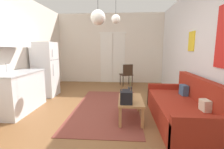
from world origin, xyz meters
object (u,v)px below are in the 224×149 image
refrigerator (46,69)px  bamboo_vase (130,91)px  handbag (126,97)px  pendant_lamp_near (98,17)px  coffee_table (130,102)px  couch (184,109)px  accent_chair (127,74)px  pendant_lamp_far (116,19)px

refrigerator → bamboo_vase: bearing=-27.3°
bamboo_vase → refrigerator: refrigerator is taller
handbag → refrigerator: bearing=143.9°
pendant_lamp_near → bamboo_vase: bearing=8.3°
coffee_table → bamboo_vase: bamboo_vase is taller
pendant_lamp_near → couch: bearing=-7.8°
bamboo_vase → refrigerator: size_ratio=0.26×
bamboo_vase → pendant_lamp_near: pendant_lamp_near is taller
couch → bamboo_vase: 1.10m
handbag → accent_chair: 3.14m
couch → pendant_lamp_far: bearing=134.3°
couch → refrigerator: (-3.48, 1.60, 0.53)m
couch → bamboo_vase: couch is taller
accent_chair → pendant_lamp_near: size_ratio=0.87×
accent_chair → pendant_lamp_far: (-0.35, -1.60, 1.71)m
bamboo_vase → pendant_lamp_near: (-0.65, -0.10, 1.50)m
refrigerator → pendant_lamp_near: (1.81, -1.37, 1.21)m
couch → pendant_lamp_near: size_ratio=2.13×
bamboo_vase → handbag: bearing=-101.1°
pendant_lamp_far → accent_chair: bearing=77.7°
pendant_lamp_far → bamboo_vase: bearing=-71.6°
couch → accent_chair: 3.19m
refrigerator → pendant_lamp_near: 2.57m
coffee_table → handbag: (-0.09, -0.23, 0.18)m
coffee_table → pendant_lamp_far: pendant_lamp_far is taller
couch → bamboo_vase: bearing=162.3°
handbag → refrigerator: size_ratio=0.21×
couch → refrigerator: refrigerator is taller
handbag → pendant_lamp_far: 2.28m
pendant_lamp_near → coffee_table: bearing=-10.9°
refrigerator → pendant_lamp_near: pendant_lamp_near is taller
refrigerator → pendant_lamp_near: size_ratio=1.67×
couch → refrigerator: 3.87m
couch → pendant_lamp_near: (-1.67, 0.23, 1.74)m
refrigerator → accent_chair: bearing=30.0°
coffee_table → refrigerator: refrigerator is taller
refrigerator → pendant_lamp_far: size_ratio=2.11×
coffee_table → accent_chair: size_ratio=1.04×
coffee_table → handbag: size_ratio=2.57×
pendant_lamp_far → couch: bearing=-45.7°
coffee_table → accent_chair: accent_chair is taller
pendant_lamp_near → handbag: bearing=-32.8°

